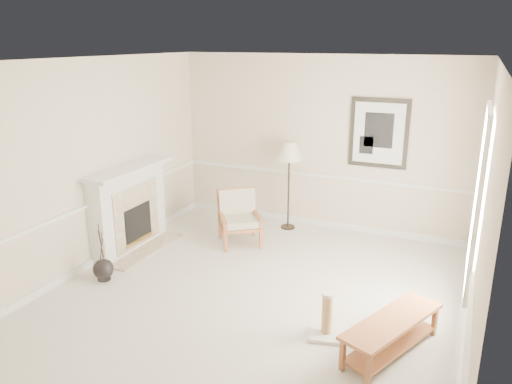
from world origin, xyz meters
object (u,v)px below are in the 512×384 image
bench (392,330)px  scratching_post (327,322)px  floor_vase (103,270)px  armchair (239,215)px  floor_lamp (289,153)px

bench → scratching_post: 0.70m
floor_vase → armchair: size_ratio=0.89×
bench → armchair: bearing=143.3°
scratching_post → armchair: bearing=135.3°
armchair → floor_lamp: size_ratio=0.61×
floor_vase → bench: size_ratio=0.59×
floor_vase → scratching_post: 3.13m
floor_vase → bench: floor_vase is taller
floor_vase → floor_lamp: 3.46m
floor_vase → scratching_post: bearing=-1.3°
bench → scratching_post: bearing=179.1°
floor_lamp → bench: 3.82m
bench → floor_vase: bearing=178.8°
floor_vase → bench: bearing=-1.2°
floor_vase → floor_lamp: floor_lamp is taller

